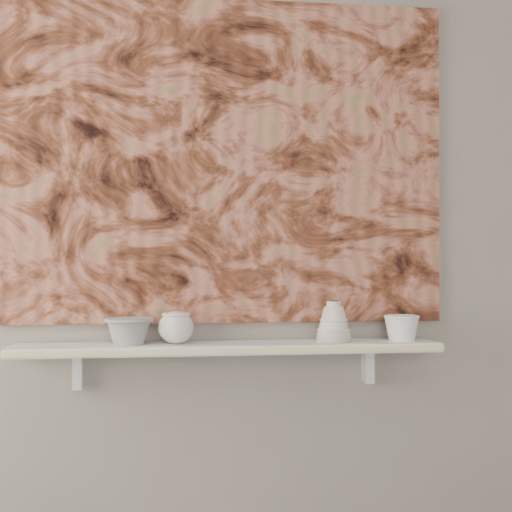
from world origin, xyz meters
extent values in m
plane|color=gray|center=(0.00, 1.60, 1.35)|extent=(3.60, 0.00, 3.60)
cube|color=white|center=(0.00, 1.51, 0.92)|extent=(1.40, 0.18, 0.03)
cube|color=#F1E7A0|center=(0.00, 1.41, 0.92)|extent=(1.40, 0.01, 0.02)
cube|color=white|center=(-0.49, 1.57, 0.84)|extent=(0.03, 0.06, 0.12)
cube|color=white|center=(0.49, 1.57, 0.84)|extent=(0.03, 0.06, 0.12)
cube|color=brown|center=(0.00, 1.59, 1.54)|extent=(1.50, 0.02, 1.10)
cube|color=black|center=(0.45, 1.57, 1.23)|extent=(0.09, 0.00, 0.08)
camera|label=1|loc=(-0.20, -0.83, 1.20)|focal=50.00mm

